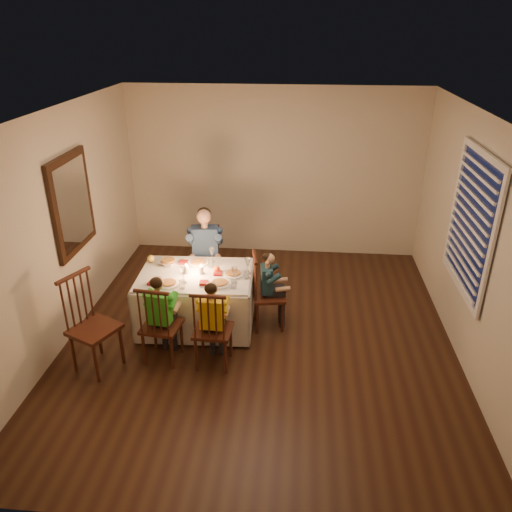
# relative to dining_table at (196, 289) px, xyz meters

# --- Properties ---
(ground) EXTENTS (5.00, 5.00, 0.00)m
(ground) POSITION_rel_dining_table_xyz_m (0.79, -0.20, -0.50)
(ground) COLOR black
(ground) RESTS_ON ground
(wall_left) EXTENTS (0.02, 5.00, 2.60)m
(wall_left) POSITION_rel_dining_table_xyz_m (-1.46, -0.20, 0.80)
(wall_left) COLOR beige
(wall_left) RESTS_ON ground
(wall_right) EXTENTS (0.02, 5.00, 2.60)m
(wall_right) POSITION_rel_dining_table_xyz_m (3.04, -0.20, 0.80)
(wall_right) COLOR beige
(wall_right) RESTS_ON ground
(wall_back) EXTENTS (4.50, 0.02, 2.60)m
(wall_back) POSITION_rel_dining_table_xyz_m (0.79, 2.30, 0.80)
(wall_back) COLOR beige
(wall_back) RESTS_ON ground
(ceiling) EXTENTS (5.00, 5.00, 0.00)m
(ceiling) POSITION_rel_dining_table_xyz_m (0.79, -0.20, 2.10)
(ceiling) COLOR white
(ceiling) RESTS_ON wall_back
(dining_table) EXTENTS (1.40, 1.04, 0.68)m
(dining_table) POSITION_rel_dining_table_xyz_m (0.00, 0.00, 0.00)
(dining_table) COLOR silver
(dining_table) RESTS_ON ground
(chair_adult) EXTENTS (0.44, 0.42, 0.96)m
(chair_adult) POSITION_rel_dining_table_xyz_m (-0.02, 0.77, -0.50)
(chair_adult) COLOR #39190F
(chair_adult) RESTS_ON ground
(chair_near_left) EXTENTS (0.44, 0.42, 0.96)m
(chair_near_left) POSITION_rel_dining_table_xyz_m (-0.24, -0.72, -0.50)
(chair_near_left) COLOR #39190F
(chair_near_left) RESTS_ON ground
(chair_near_right) EXTENTS (0.41, 0.39, 0.96)m
(chair_near_right) POSITION_rel_dining_table_xyz_m (0.33, -0.75, -0.50)
(chair_near_right) COLOR #39190F
(chair_near_right) RESTS_ON ground
(chair_end) EXTENTS (0.44, 0.45, 0.96)m
(chair_end) POSITION_rel_dining_table_xyz_m (0.88, 0.06, -0.50)
(chair_end) COLOR #39190F
(chair_end) RESTS_ON ground
(chair_extra) EXTENTS (0.58, 0.59, 1.10)m
(chair_extra) POSITION_rel_dining_table_xyz_m (-0.90, -0.93, -0.50)
(chair_extra) COLOR #39190F
(chair_extra) RESTS_ON ground
(adult) EXTENTS (0.50, 0.46, 1.24)m
(adult) POSITION_rel_dining_table_xyz_m (-0.02, 0.77, -0.50)
(adult) COLOR navy
(adult) RESTS_ON ground
(child_green) EXTENTS (0.37, 0.35, 1.04)m
(child_green) POSITION_rel_dining_table_xyz_m (-0.24, -0.72, -0.50)
(child_green) COLOR green
(child_green) RESTS_ON ground
(child_yellow) EXTENTS (0.33, 0.31, 1.01)m
(child_yellow) POSITION_rel_dining_table_xyz_m (0.33, -0.75, -0.50)
(child_yellow) COLOR yellow
(child_yellow) RESTS_ON ground
(child_teal) EXTENTS (0.33, 0.35, 0.99)m
(child_teal) POSITION_rel_dining_table_xyz_m (0.88, 0.06, -0.50)
(child_teal) COLOR #1B3844
(child_teal) RESTS_ON ground
(setting_adult) EXTENTS (0.27, 0.27, 0.02)m
(setting_adult) POSITION_rel_dining_table_xyz_m (-0.02, 0.27, 0.21)
(setting_adult) COLOR white
(setting_adult) RESTS_ON dining_table
(setting_green) EXTENTS (0.27, 0.27, 0.02)m
(setting_green) POSITION_rel_dining_table_xyz_m (-0.25, -0.29, 0.21)
(setting_green) COLOR white
(setting_green) RESTS_ON dining_table
(setting_yellow) EXTENTS (0.27, 0.27, 0.02)m
(setting_yellow) POSITION_rel_dining_table_xyz_m (0.33, -0.23, 0.21)
(setting_yellow) COLOR white
(setting_yellow) RESTS_ON dining_table
(setting_teal) EXTENTS (0.27, 0.27, 0.02)m
(setting_teal) POSITION_rel_dining_table_xyz_m (0.45, 0.01, 0.21)
(setting_teal) COLOR white
(setting_teal) RESTS_ON dining_table
(candle_left) EXTENTS (0.06, 0.06, 0.10)m
(candle_left) POSITION_rel_dining_table_xyz_m (-0.10, -0.00, 0.25)
(candle_left) COLOR silver
(candle_left) RESTS_ON dining_table
(candle_right) EXTENTS (0.06, 0.06, 0.10)m
(candle_right) POSITION_rel_dining_table_xyz_m (0.08, 0.00, 0.25)
(candle_right) COLOR silver
(candle_right) RESTS_ON dining_table
(squash) EXTENTS (0.09, 0.09, 0.09)m
(squash) POSITION_rel_dining_table_xyz_m (-0.61, 0.26, 0.25)
(squash) COLOR yellow
(squash) RESTS_ON dining_table
(orange_fruit) EXTENTS (0.08, 0.08, 0.08)m
(orange_fruit) POSITION_rel_dining_table_xyz_m (0.25, 0.06, 0.24)
(orange_fruit) COLOR #E55013
(orange_fruit) RESTS_ON dining_table
(serving_bowl) EXTENTS (0.26, 0.26, 0.05)m
(serving_bowl) POSITION_rel_dining_table_xyz_m (-0.38, 0.21, 0.23)
(serving_bowl) COLOR white
(serving_bowl) RESTS_ON dining_table
(wall_mirror) EXTENTS (0.06, 0.95, 1.15)m
(wall_mirror) POSITION_rel_dining_table_xyz_m (-1.43, 0.10, 1.00)
(wall_mirror) COLOR black
(wall_mirror) RESTS_ON wall_left
(window_blinds) EXTENTS (0.07, 1.34, 1.54)m
(window_blinds) POSITION_rel_dining_table_xyz_m (3.00, -0.10, 1.00)
(window_blinds) COLOR black
(window_blinds) RESTS_ON wall_right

